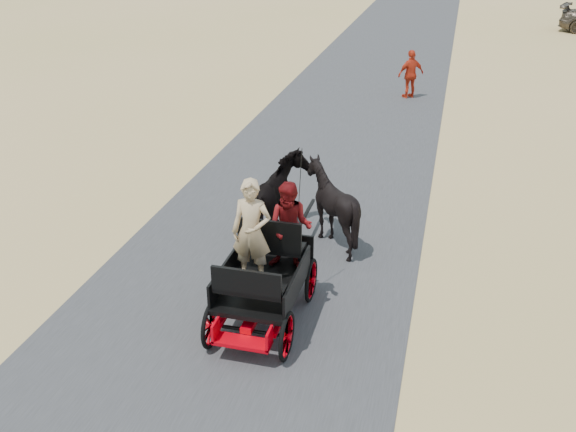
% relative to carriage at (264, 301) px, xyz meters
% --- Properties ---
extents(ground, '(140.00, 140.00, 0.00)m').
position_rel_carriage_xyz_m(ground, '(-0.57, -1.47, -0.36)').
color(ground, tan).
extents(road, '(6.00, 140.00, 0.01)m').
position_rel_carriage_xyz_m(road, '(-0.57, -1.47, -0.35)').
color(road, '#38383A').
rests_on(road, ground).
extents(carriage, '(1.30, 2.40, 0.72)m').
position_rel_carriage_xyz_m(carriage, '(0.00, 0.00, 0.00)').
color(carriage, black).
rests_on(carriage, ground).
extents(horse_left, '(0.91, 2.01, 1.70)m').
position_rel_carriage_xyz_m(horse_left, '(-0.55, 3.00, 0.49)').
color(horse_left, black).
rests_on(horse_left, ground).
extents(horse_right, '(1.37, 1.54, 1.70)m').
position_rel_carriage_xyz_m(horse_right, '(0.55, 3.00, 0.49)').
color(horse_right, black).
rests_on(horse_right, ground).
extents(driver_man, '(0.66, 0.43, 1.80)m').
position_rel_carriage_xyz_m(driver_man, '(-0.20, 0.05, 1.26)').
color(driver_man, tan).
rests_on(driver_man, carriage).
extents(passenger_woman, '(0.77, 0.60, 1.58)m').
position_rel_carriage_xyz_m(passenger_woman, '(0.30, 0.60, 1.15)').
color(passenger_woman, '#660C0F').
rests_on(passenger_woman, carriage).
extents(pedestrian, '(1.07, 0.93, 1.73)m').
position_rel_carriage_xyz_m(pedestrian, '(1.15, 14.66, 0.50)').
color(pedestrian, red).
rests_on(pedestrian, ground).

